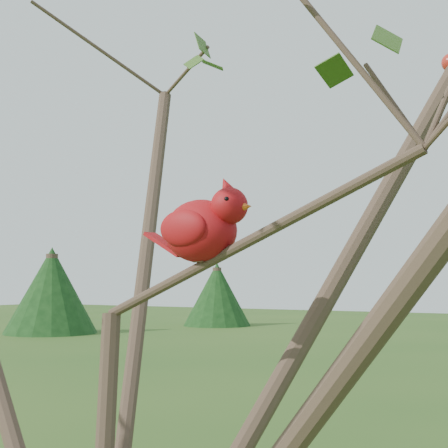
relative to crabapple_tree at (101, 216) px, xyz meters
name	(u,v)px	position (x,y,z in m)	size (l,w,h in m)	color
crabapple_tree	(101,216)	(0.00, 0.00, 0.00)	(2.35, 2.05, 2.95)	#3C2920
cardinal	(204,228)	(0.14, 0.11, -0.02)	(0.23, 0.12, 0.16)	#B40F17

